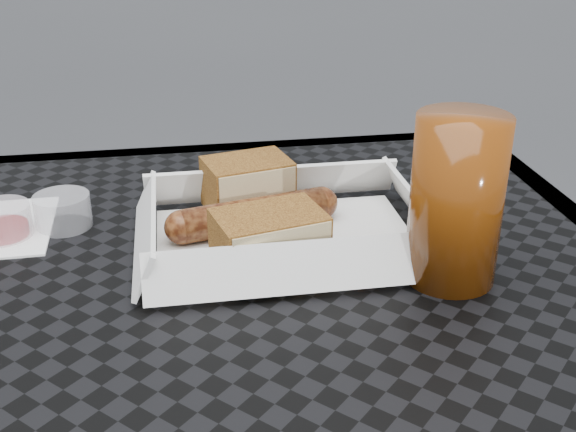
# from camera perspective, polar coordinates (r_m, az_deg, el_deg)

# --- Properties ---
(food_tray) EXTENTS (0.22, 0.15, 0.00)m
(food_tray) POSITION_cam_1_polar(r_m,az_deg,el_deg) (0.62, -0.15, -1.94)
(food_tray) COLOR white
(food_tray) RESTS_ON patio_table
(bratwurst) EXTENTS (0.16, 0.06, 0.03)m
(bratwurst) POSITION_cam_1_polar(r_m,az_deg,el_deg) (0.63, -2.70, 0.12)
(bratwurst) COLOR brown
(bratwurst) RESTS_ON food_tray
(bread_near) EXTENTS (0.09, 0.07, 0.05)m
(bread_near) POSITION_cam_1_polar(r_m,az_deg,el_deg) (0.67, -3.21, 2.52)
(bread_near) COLOR brown
(bread_near) RESTS_ON food_tray
(bread_far) EXTENTS (0.10, 0.07, 0.04)m
(bread_far) POSITION_cam_1_polar(r_m,az_deg,el_deg) (0.57, -1.49, -1.76)
(bread_far) COLOR brown
(bread_far) RESTS_ON food_tray
(veg_garnish) EXTENTS (0.03, 0.03, 0.00)m
(veg_garnish) POSITION_cam_1_polar(r_m,az_deg,el_deg) (0.59, 6.68, -3.56)
(veg_garnish) COLOR #F8600A
(veg_garnish) RESTS_ON food_tray
(condiment_cup_sauce) EXTENTS (0.05, 0.05, 0.03)m
(condiment_cup_sauce) POSITION_cam_1_polar(r_m,az_deg,el_deg) (0.67, -21.66, -0.42)
(condiment_cup_sauce) COLOR maroon
(condiment_cup_sauce) RESTS_ON patio_table
(condiment_cup_empty) EXTENTS (0.05, 0.05, 0.03)m
(condiment_cup_empty) POSITION_cam_1_polar(r_m,az_deg,el_deg) (0.68, -17.37, 0.38)
(condiment_cup_empty) COLOR silver
(condiment_cup_empty) RESTS_ON patio_table
(drink_glass) EXTENTS (0.07, 0.07, 0.13)m
(drink_glass) POSITION_cam_1_polar(r_m,az_deg,el_deg) (0.56, 13.16, 1.20)
(drink_glass) COLOR #602A08
(drink_glass) RESTS_ON patio_table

